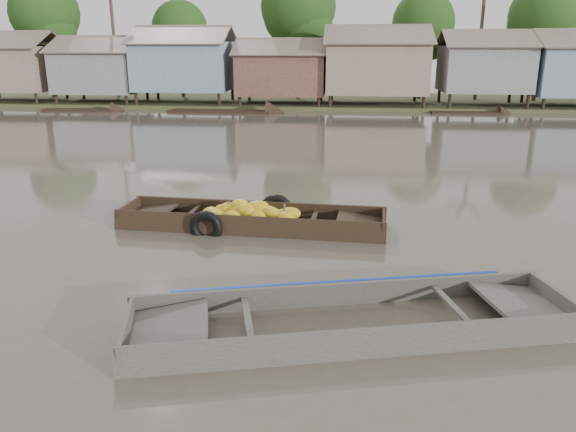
{
  "coord_description": "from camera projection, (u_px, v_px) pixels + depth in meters",
  "views": [
    {
      "loc": [
        0.35,
        -9.47,
        4.16
      ],
      "look_at": [
        -0.7,
        1.41,
        0.8
      ],
      "focal_mm": 35.0,
      "sensor_mm": 36.0,
      "label": 1
    }
  ],
  "objects": [
    {
      "name": "distant_boats",
      "position": [
        507.0,
        120.0,
        32.23
      ],
      "size": [
        46.47,
        14.8,
        0.35
      ],
      "color": "black",
      "rests_on": "ground"
    },
    {
      "name": "viewer_boat",
      "position": [
        353.0,
        325.0,
        8.56
      ],
      "size": [
        7.04,
        3.36,
        0.55
      ],
      "rotation": [
        0.0,
        0.0,
        0.24
      ],
      "color": "#3A3531",
      "rests_on": "ground"
    },
    {
      "name": "ground",
      "position": [
        319.0,
        281.0,
        10.26
      ],
      "size": [
        120.0,
        120.0,
        0.0
      ],
      "primitive_type": "plane",
      "color": "#52493F",
      "rests_on": "ground"
    },
    {
      "name": "banana_boat",
      "position": [
        248.0,
        219.0,
        13.29
      ],
      "size": [
        6.37,
        1.92,
        0.9
      ],
      "rotation": [
        0.0,
        0.0,
        -0.07
      ],
      "color": "black",
      "rests_on": "ground"
    },
    {
      "name": "riverbank",
      "position": [
        382.0,
        60.0,
        39.4
      ],
      "size": [
        120.0,
        12.47,
        10.22
      ],
      "color": "#384723",
      "rests_on": "ground"
    }
  ]
}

